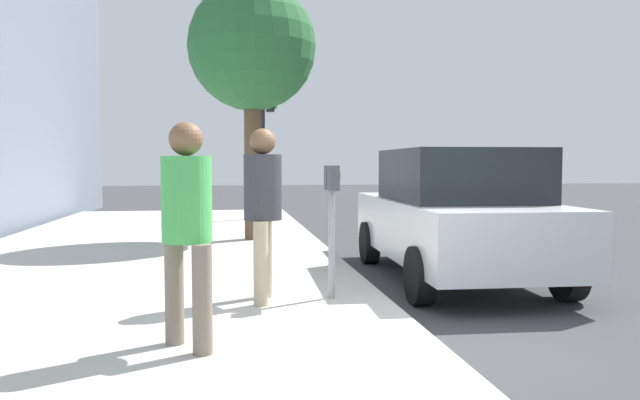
% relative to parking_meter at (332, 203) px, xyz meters
% --- Properties ---
extents(ground_plane, '(80.00, 80.00, 0.00)m').
position_rel_parking_meter_xyz_m(ground_plane, '(-1.33, -0.60, -1.17)').
color(ground_plane, '#38383A').
rests_on(ground_plane, ground).
extents(sidewalk_slab, '(28.00, 6.00, 0.15)m').
position_rel_parking_meter_xyz_m(sidewalk_slab, '(-1.33, 2.40, -1.09)').
color(sidewalk_slab, '#B7B2A8').
rests_on(sidewalk_slab, ground_plane).
extents(parking_meter, '(0.36, 0.12, 1.41)m').
position_rel_parking_meter_xyz_m(parking_meter, '(0.00, 0.00, 0.00)').
color(parking_meter, gray).
rests_on(parking_meter, sidewalk_slab).
extents(pedestrian_at_meter, '(0.53, 0.39, 1.79)m').
position_rel_parking_meter_xyz_m(pedestrian_at_meter, '(-0.05, 0.73, 0.04)').
color(pedestrian_at_meter, tan).
rests_on(pedestrian_at_meter, sidewalk_slab).
extents(pedestrian_bystander, '(0.45, 0.38, 1.75)m').
position_rel_parking_meter_xyz_m(pedestrian_bystander, '(-1.59, 1.39, 0.01)').
color(pedestrian_bystander, '#726656').
rests_on(pedestrian_bystander, sidewalk_slab).
extents(parked_sedan_near, '(4.46, 2.08, 1.77)m').
position_rel_parking_meter_xyz_m(parked_sedan_near, '(1.52, -1.95, -0.27)').
color(parked_sedan_near, silver).
rests_on(parked_sedan_near, ground_plane).
extents(street_tree, '(2.39, 2.39, 4.81)m').
position_rel_parking_meter_xyz_m(street_tree, '(5.23, 0.62, 2.55)').
color(street_tree, brown).
rests_on(street_tree, sidewalk_slab).
extents(traffic_signal, '(0.24, 0.44, 3.60)m').
position_rel_parking_meter_xyz_m(traffic_signal, '(9.55, 0.08, 1.41)').
color(traffic_signal, black).
rests_on(traffic_signal, sidewalk_slab).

